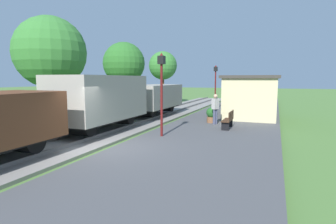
# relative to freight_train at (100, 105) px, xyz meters

# --- Properties ---
(ground_plane) EXTENTS (160.00, 160.00, 0.00)m
(ground_plane) POSITION_rel_freight_train_xyz_m (2.40, -3.10, -1.51)
(ground_plane) COLOR #517A38
(platform_slab) EXTENTS (6.00, 60.00, 0.25)m
(platform_slab) POSITION_rel_freight_train_xyz_m (5.60, -3.10, -1.38)
(platform_slab) COLOR #4C4C4F
(platform_slab) RESTS_ON ground
(track_ballast) EXTENTS (3.80, 60.00, 0.12)m
(track_ballast) POSITION_rel_freight_train_xyz_m (-0.00, -3.10, -1.45)
(track_ballast) COLOR gray
(track_ballast) RESTS_ON ground
(rail_near) EXTENTS (0.07, 60.00, 0.14)m
(rail_near) POSITION_rel_freight_train_xyz_m (0.72, -3.10, -1.32)
(rail_near) COLOR slate
(rail_near) RESTS_ON track_ballast
(rail_far) EXTENTS (0.07, 60.00, 0.14)m
(rail_far) POSITION_rel_freight_train_xyz_m (-0.72, -3.10, -1.32)
(rail_far) COLOR slate
(rail_far) RESTS_ON track_ballast
(freight_train) EXTENTS (2.50, 19.40, 2.72)m
(freight_train) POSITION_rel_freight_train_xyz_m (0.00, 0.00, 0.00)
(freight_train) COLOR brown
(freight_train) RESTS_ON rail_near
(station_hut) EXTENTS (3.50, 5.80, 2.78)m
(station_hut) POSITION_rel_freight_train_xyz_m (6.80, 7.85, 0.15)
(station_hut) COLOR beige
(station_hut) RESTS_ON platform_slab
(bench_near_hut) EXTENTS (0.42, 1.50, 0.91)m
(bench_near_hut) POSITION_rel_freight_train_xyz_m (6.10, 2.51, -0.78)
(bench_near_hut) COLOR #422819
(bench_near_hut) RESTS_ON platform_slab
(person_waiting) EXTENTS (0.39, 0.45, 1.71)m
(person_waiting) POSITION_rel_freight_train_xyz_m (5.15, 3.67, -0.32)
(person_waiting) COLOR #474C66
(person_waiting) RESTS_ON platform_slab
(potted_planter) EXTENTS (0.64, 0.64, 0.92)m
(potted_planter) POSITION_rel_freight_train_xyz_m (4.84, 4.15, -0.78)
(potted_planter) COLOR brown
(potted_planter) RESTS_ON platform_slab
(lamp_post_near) EXTENTS (0.28, 0.28, 3.70)m
(lamp_post_near) POSITION_rel_freight_train_xyz_m (3.59, -0.50, 1.30)
(lamp_post_near) COLOR #591414
(lamp_post_near) RESTS_ON platform_slab
(lamp_post_far) EXTENTS (0.28, 0.28, 3.70)m
(lamp_post_far) POSITION_rel_freight_train_xyz_m (3.59, 11.11, 1.30)
(lamp_post_far) COLOR #591414
(lamp_post_far) RESTS_ON platform_slab
(tree_trackside_mid) EXTENTS (4.76, 4.76, 6.96)m
(tree_trackside_mid) POSITION_rel_freight_train_xyz_m (-5.86, 2.82, 3.06)
(tree_trackside_mid) COLOR #4C3823
(tree_trackside_mid) RESTS_ON ground
(tree_trackside_far) EXTENTS (3.81, 3.81, 6.14)m
(tree_trackside_far) POSITION_rel_freight_train_xyz_m (-4.71, 10.47, 2.72)
(tree_trackside_far) COLOR #4C3823
(tree_trackside_far) RESTS_ON ground
(tree_field_left) EXTENTS (3.16, 3.16, 5.90)m
(tree_field_left) POSITION_rel_freight_train_xyz_m (-3.65, 17.22, 2.79)
(tree_field_left) COLOR #4C3823
(tree_field_left) RESTS_ON ground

